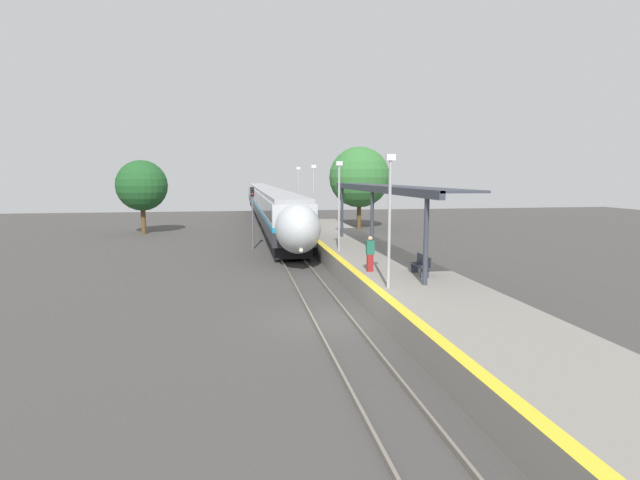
% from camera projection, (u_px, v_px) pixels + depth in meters
% --- Properties ---
extents(ground_plane, '(120.00, 120.00, 0.00)m').
position_uv_depth(ground_plane, '(331.00, 320.00, 18.89)').
color(ground_plane, '#423F3D').
extents(rail_left, '(0.08, 90.00, 0.15)m').
position_uv_depth(rail_left, '(313.00, 319.00, 18.77)').
color(rail_left, slate).
rests_on(rail_left, ground_plane).
extents(rail_right, '(0.08, 90.00, 0.15)m').
position_uv_depth(rail_right, '(350.00, 317.00, 19.00)').
color(rail_right, slate).
rests_on(rail_right, ground_plane).
extents(train, '(2.79, 67.18, 4.01)m').
position_uv_depth(train, '(267.00, 202.00, 59.98)').
color(train, black).
rests_on(train, ground_plane).
extents(platform_right, '(4.65, 64.00, 1.05)m').
position_uv_depth(platform_right, '(432.00, 302.00, 19.47)').
color(platform_right, gray).
rests_on(platform_right, ground_plane).
extents(platform_bench, '(0.44, 1.67, 0.89)m').
position_uv_depth(platform_bench, '(421.00, 265.00, 22.13)').
color(platform_bench, '#2D333D').
rests_on(platform_bench, platform_right).
extents(person_waiting, '(0.36, 0.22, 1.65)m').
position_uv_depth(person_waiting, '(370.00, 253.00, 22.93)').
color(person_waiting, maroon).
rests_on(person_waiting, platform_right).
extents(railway_signal, '(0.28, 0.28, 4.60)m').
position_uv_depth(railway_signal, '(253.00, 212.00, 36.82)').
color(railway_signal, '#59595E').
rests_on(railway_signal, ground_plane).
extents(lamppost_near, '(0.36, 0.20, 5.21)m').
position_uv_depth(lamppost_near, '(390.00, 212.00, 19.24)').
color(lamppost_near, '#9E9EA3').
rests_on(lamppost_near, platform_right).
extents(lamppost_mid, '(0.36, 0.20, 5.21)m').
position_uv_depth(lamppost_mid, '(339.00, 200.00, 28.80)').
color(lamppost_mid, '#9E9EA3').
rests_on(lamppost_mid, platform_right).
extents(lamppost_far, '(0.36, 0.20, 5.21)m').
position_uv_depth(lamppost_far, '(314.00, 194.00, 38.35)').
color(lamppost_far, '#9E9EA3').
rests_on(lamppost_far, platform_right).
extents(lamppost_farthest, '(0.36, 0.20, 5.21)m').
position_uv_depth(lamppost_farthest, '(298.00, 190.00, 47.91)').
color(lamppost_farthest, '#9E9EA3').
rests_on(lamppost_farthest, platform_right).
extents(station_canopy, '(2.02, 19.33, 3.86)m').
position_uv_depth(station_canopy, '(383.00, 190.00, 27.81)').
color(station_canopy, '#333842').
rests_on(station_canopy, platform_right).
extents(background_tree_left, '(4.69, 4.69, 6.87)m').
position_uv_depth(background_tree_left, '(142.00, 186.00, 46.28)').
color(background_tree_left, brown).
rests_on(background_tree_left, ground_plane).
extents(background_tree_right, '(6.18, 6.18, 8.37)m').
position_uv_depth(background_tree_right, '(359.00, 177.00, 50.91)').
color(background_tree_right, brown).
rests_on(background_tree_right, ground_plane).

